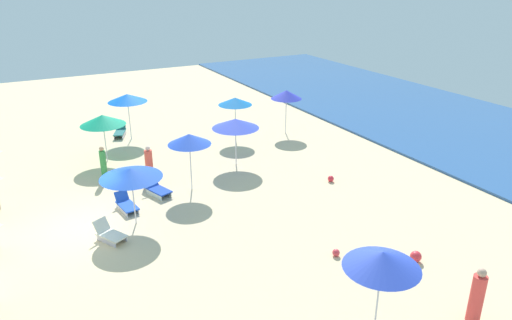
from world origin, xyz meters
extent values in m
plane|color=beige|center=(0.00, 0.00, 0.00)|extent=(60.00, 60.00, 0.00)
cube|color=#2F5996|center=(0.00, 23.25, 0.06)|extent=(60.00, 13.50, 0.12)
cylinder|color=silver|center=(-1.35, 4.86, 1.10)|extent=(0.05, 0.05, 2.19)
cone|color=blue|center=(-1.35, 4.86, 2.43)|extent=(1.93, 1.93, 0.48)
cube|color=silver|center=(-1.34, 3.09, 0.12)|extent=(1.05, 0.39, 0.23)
cube|color=silver|center=(-1.51, 3.58, 0.12)|extent=(1.05, 0.39, 0.23)
cube|color=#1A40B8|center=(-1.43, 3.34, 0.26)|extent=(1.35, 0.98, 0.06)
cube|color=#1A40B8|center=(-1.95, 3.15, 0.47)|extent=(0.57, 0.68, 0.44)
cylinder|color=silver|center=(-9.63, 4.17, 1.14)|extent=(0.05, 0.05, 2.27)
cone|color=blue|center=(-9.63, 4.17, 2.50)|extent=(2.25, 2.25, 0.46)
cube|color=silver|center=(-10.49, 3.46, 0.12)|extent=(1.16, 0.51, 0.24)
cube|color=silver|center=(-10.31, 3.91, 0.12)|extent=(1.16, 0.51, 0.24)
cube|color=#226660|center=(-10.40, 3.68, 0.27)|extent=(1.49, 1.04, 0.06)
cube|color=#226660|center=(-10.99, 3.93, 0.47)|extent=(0.44, 0.59, 0.43)
cylinder|color=silver|center=(0.62, 1.76, 1.00)|extent=(0.05, 0.05, 1.99)
cone|color=#1543B5|center=(0.62, 1.76, 2.18)|extent=(2.39, 2.39, 0.38)
cube|color=silver|center=(-0.63, 1.50, 0.09)|extent=(1.14, 0.20, 0.19)
cube|color=silver|center=(-0.70, 1.99, 0.09)|extent=(1.14, 0.20, 0.19)
cube|color=blue|center=(-0.66, 1.74, 0.22)|extent=(1.34, 0.76, 0.06)
cube|color=blue|center=(-1.24, 1.66, 0.42)|extent=(0.37, 0.59, 0.43)
cube|color=silver|center=(1.61, 0.40, 0.10)|extent=(0.93, 0.52, 0.21)
cube|color=silver|center=(1.36, 0.86, 0.10)|extent=(0.93, 0.52, 0.21)
cube|color=silver|center=(1.49, 0.63, 0.24)|extent=(1.30, 1.08, 0.06)
cube|color=silver|center=(1.02, 0.39, 0.47)|extent=(0.54, 0.66, 0.50)
cylinder|color=silver|center=(9.87, 5.92, 1.11)|extent=(0.05, 0.05, 2.21)
cone|color=#2942BD|center=(9.87, 5.92, 2.44)|extent=(2.03, 2.03, 0.47)
cylinder|color=silver|center=(-3.09, 7.95, 0.99)|extent=(0.05, 0.05, 1.98)
cone|color=blue|center=(-3.09, 7.95, 2.22)|extent=(2.38, 2.38, 0.48)
cylinder|color=silver|center=(-6.30, 12.87, 1.08)|extent=(0.05, 0.05, 2.16)
cone|color=#2831BC|center=(-6.30, 12.87, 2.42)|extent=(1.86, 1.86, 0.52)
cylinder|color=silver|center=(-6.69, 9.66, 1.05)|extent=(0.05, 0.05, 2.10)
cone|color=#095FB1|center=(-6.69, 9.66, 2.31)|extent=(1.96, 1.96, 0.43)
cylinder|color=silver|center=(-6.72, 2.17, 0.99)|extent=(0.05, 0.05, 1.98)
cone|color=#0D9367|center=(-6.72, 2.17, 2.25)|extent=(2.30, 2.30, 0.53)
cylinder|color=#EF4540|center=(10.73, 8.83, 0.75)|extent=(0.49, 0.49, 1.51)
sphere|color=tan|center=(10.73, 8.83, 1.62)|extent=(0.26, 0.26, 0.26)
cylinder|color=#E95041|center=(-3.27, 3.47, 0.75)|extent=(0.44, 0.44, 1.50)
sphere|color=beige|center=(-3.27, 3.47, 1.60)|extent=(0.22, 0.22, 0.22)
cylinder|color=#379146|center=(-4.32, 1.57, 0.73)|extent=(0.39, 0.39, 1.47)
sphere|color=tan|center=(-4.32, 1.57, 1.57)|extent=(0.22, 0.22, 0.22)
sphere|color=#E5313C|center=(7.76, 9.59, 0.20)|extent=(0.39, 0.39, 0.39)
sphere|color=red|center=(0.95, 11.00, 0.15)|extent=(0.29, 0.29, 0.29)
sphere|color=#E33B45|center=(6.21, 7.37, 0.13)|extent=(0.26, 0.26, 0.26)
camera|label=1|loc=(17.53, -1.81, 9.35)|focal=33.43mm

